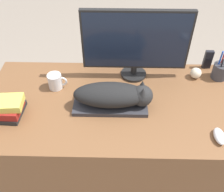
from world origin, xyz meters
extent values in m
cube|color=brown|center=(0.00, 0.37, 0.35)|extent=(1.48, 0.74, 0.70)
cube|color=#2D2D33|center=(-0.02, 0.34, 0.71)|extent=(0.41, 0.17, 0.02)
ellipsoid|color=black|center=(-0.02, 0.34, 0.79)|extent=(0.40, 0.16, 0.12)
sphere|color=#262626|center=(0.15, 0.34, 0.78)|extent=(0.12, 0.12, 0.12)
cone|color=#262626|center=(0.15, 0.31, 0.84)|extent=(0.04, 0.04, 0.05)
cone|color=#262626|center=(0.15, 0.37, 0.84)|extent=(0.04, 0.04, 0.05)
cylinder|color=black|center=(0.12, 0.62, 0.71)|extent=(0.16, 0.16, 0.02)
cylinder|color=black|center=(0.12, 0.62, 0.75)|extent=(0.04, 0.04, 0.06)
cube|color=black|center=(0.12, 0.62, 0.95)|extent=(0.62, 0.03, 0.37)
cube|color=#192338|center=(0.12, 0.61, 0.95)|extent=(0.60, 0.01, 0.34)
ellipsoid|color=silver|center=(0.52, 0.12, 0.72)|extent=(0.05, 0.11, 0.04)
cylinder|color=silver|center=(-0.35, 0.49, 0.75)|extent=(0.08, 0.08, 0.09)
torus|color=silver|center=(-0.31, 0.49, 0.75)|extent=(0.06, 0.01, 0.06)
cylinder|color=#38383D|center=(0.65, 0.61, 0.75)|extent=(0.09, 0.09, 0.10)
cylinder|color=#B21E1E|center=(0.65, 0.63, 0.81)|extent=(0.01, 0.01, 0.13)
cylinder|color=#1E47B2|center=(0.63, 0.61, 0.82)|extent=(0.01, 0.01, 0.15)
cylinder|color=black|center=(0.64, 0.59, 0.80)|extent=(0.01, 0.01, 0.11)
sphere|color=beige|center=(0.51, 0.60, 0.73)|extent=(0.07, 0.07, 0.07)
cube|color=black|center=(0.60, 0.71, 0.76)|extent=(0.05, 0.02, 0.13)
cube|color=black|center=(0.60, 0.70, 0.74)|extent=(0.04, 0.00, 0.06)
cube|color=black|center=(-0.59, 0.27, 0.72)|extent=(0.21, 0.18, 0.03)
cube|color=maroon|center=(-0.58, 0.26, 0.75)|extent=(0.18, 0.14, 0.04)
cube|color=#CCC14C|center=(-0.58, 0.26, 0.79)|extent=(0.23, 0.13, 0.04)
camera|label=1|loc=(0.02, -0.69, 1.74)|focal=42.00mm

